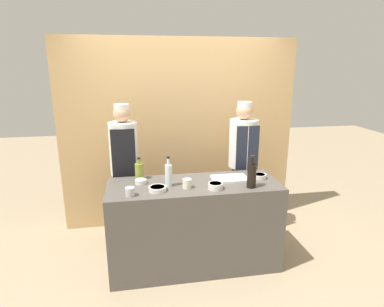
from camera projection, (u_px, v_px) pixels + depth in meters
ground_plane at (194, 263)px, 3.48m from camera, size 14.00×14.00×0.00m
cabinet_wall at (179, 134)px, 4.19m from camera, size 3.01×0.18×2.40m
counter at (194, 225)px, 3.35m from camera, size 1.73×0.64×0.92m
sauce_bowl_green at (141, 181)px, 3.22m from camera, size 0.11×0.11×0.04m
sauce_bowl_purple at (157, 189)px, 3.04m from camera, size 0.17×0.17×0.04m
sauce_bowl_white at (215, 186)px, 3.08m from camera, size 0.14×0.14×0.06m
sauce_bowl_orange at (260, 176)px, 3.38m from camera, size 0.14×0.14×0.04m
cutting_board at (230, 178)px, 3.35m from camera, size 0.37×0.23×0.02m
bottle_oil at (139, 171)px, 3.34m from camera, size 0.09×0.09×0.23m
bottle_clear at (169, 175)px, 3.13m from camera, size 0.07×0.07×0.30m
bottle_soy at (252, 175)px, 3.10m from camera, size 0.09×0.09×0.32m
cup_steel at (130, 192)px, 2.92m from camera, size 0.08×0.08×0.08m
cup_cream at (187, 184)px, 3.11m from camera, size 0.09×0.09×0.09m
chef_left at (125, 170)px, 3.66m from camera, size 0.32×0.32×1.66m
chef_right at (242, 164)px, 3.90m from camera, size 0.33×0.33×1.66m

